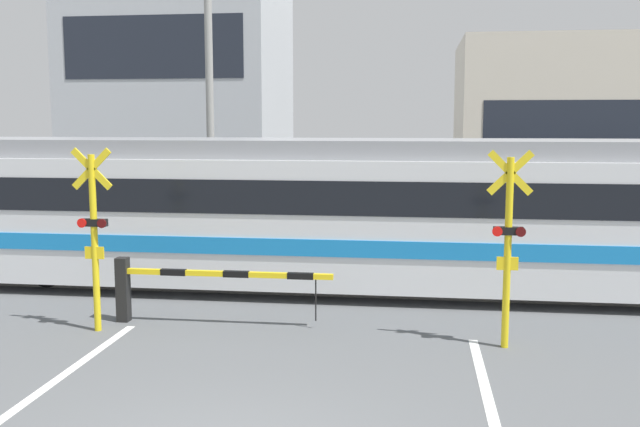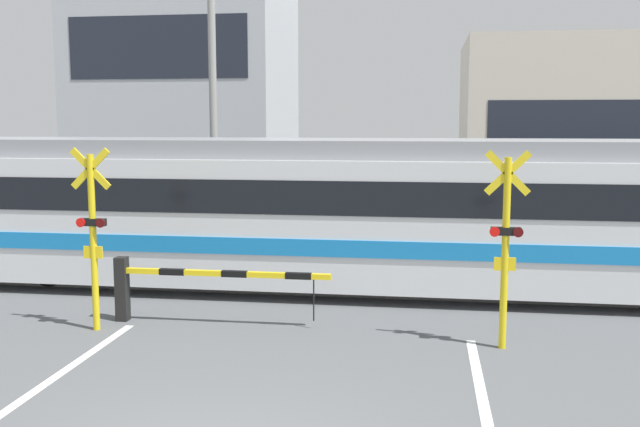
{
  "view_description": "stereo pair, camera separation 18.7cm",
  "coord_description": "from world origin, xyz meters",
  "px_view_note": "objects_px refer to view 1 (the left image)",
  "views": [
    {
      "loc": [
        1.89,
        -6.26,
        3.43
      ],
      "look_at": [
        0.0,
        7.7,
        1.6
      ],
      "focal_mm": 40.0,
      "sensor_mm": 36.0,
      "label": 1
    },
    {
      "loc": [
        2.07,
        -6.23,
        3.43
      ],
      "look_at": [
        0.0,
        7.7,
        1.6
      ],
      "focal_mm": 40.0,
      "sensor_mm": 36.0,
      "label": 2
    }
  ],
  "objects_px": {
    "crossing_barrier_far": "(425,232)",
    "crossing_signal_right": "(508,240)",
    "crossing_barrier_near": "(175,282)",
    "crossing_signal_left": "(94,231)",
    "commuter_train": "(376,210)"
  },
  "relations": [
    {
      "from": "crossing_signal_left",
      "to": "crossing_signal_right",
      "type": "relative_size",
      "value": 1.0
    },
    {
      "from": "crossing_barrier_near",
      "to": "crossing_signal_right",
      "type": "xyz_separation_m",
      "value": [
        5.41,
        -0.59,
        0.94
      ]
    },
    {
      "from": "crossing_barrier_far",
      "to": "crossing_signal_right",
      "type": "height_order",
      "value": "crossing_signal_right"
    },
    {
      "from": "commuter_train",
      "to": "crossing_barrier_near",
      "type": "bearing_deg",
      "value": -137.67
    },
    {
      "from": "crossing_signal_left",
      "to": "commuter_train",
      "type": "bearing_deg",
      "value": 38.98
    },
    {
      "from": "crossing_barrier_far",
      "to": "crossing_signal_left",
      "type": "xyz_separation_m",
      "value": [
        -5.41,
        -6.76,
        0.94
      ]
    },
    {
      "from": "crossing_signal_left",
      "to": "crossing_signal_right",
      "type": "height_order",
      "value": "same"
    },
    {
      "from": "crossing_barrier_near",
      "to": "crossing_signal_left",
      "type": "height_order",
      "value": "crossing_signal_left"
    },
    {
      "from": "crossing_barrier_far",
      "to": "commuter_train",
      "type": "bearing_deg",
      "value": -107.75
    },
    {
      "from": "commuter_train",
      "to": "crossing_signal_left",
      "type": "relative_size",
      "value": 7.29
    },
    {
      "from": "crossing_barrier_near",
      "to": "crossing_barrier_far",
      "type": "height_order",
      "value": "same"
    },
    {
      "from": "commuter_train",
      "to": "crossing_signal_right",
      "type": "bearing_deg",
      "value": -58.46
    },
    {
      "from": "crossing_signal_right",
      "to": "crossing_barrier_far",
      "type": "bearing_deg",
      "value": 99.56
    },
    {
      "from": "crossing_signal_right",
      "to": "crossing_signal_left",
      "type": "bearing_deg",
      "value": 180.0
    },
    {
      "from": "crossing_signal_right",
      "to": "commuter_train",
      "type": "bearing_deg",
      "value": 121.54
    }
  ]
}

